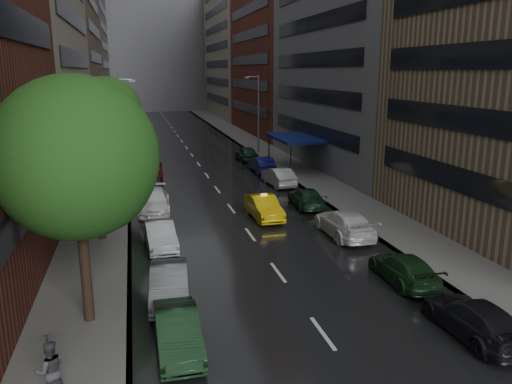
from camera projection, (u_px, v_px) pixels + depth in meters
road at (188, 150)px, 62.21m from camera, size 14.00×140.00×0.01m
sidewalk_left at (113, 152)px, 60.11m from camera, size 4.00×140.00×0.15m
sidewalk_right at (258, 147)px, 64.29m from camera, size 4.00×140.00×0.15m
buildings_left at (58, 19)px, 63.22m from camera, size 8.00×108.00×38.00m
buildings_right at (289, 30)px, 68.45m from camera, size 8.05×109.10×36.00m
building_far at (155, 44)px, 122.55m from camera, size 40.00×14.00×32.00m
tree_near at (76, 158)px, 18.05m from camera, size 6.02×6.02×9.59m
tree_mid at (95, 134)px, 27.61m from camera, size 5.73×5.73×9.13m
tree_far at (105, 114)px, 39.30m from camera, size 5.81×5.81×9.26m
taxi at (264, 207)px, 33.30m from camera, size 1.77×4.71×1.54m
parked_cars_left at (155, 207)px, 33.47m from camera, size 2.76×34.76×1.54m
parked_cars_right at (307, 197)px, 36.02m from camera, size 2.30×43.08×1.60m
ped_black_umbrella at (49, 361)px, 14.61m from camera, size 1.04×0.98×2.09m
street_lamp_left at (118, 131)px, 40.40m from camera, size 1.74×0.22×9.00m
street_lamp_right at (258, 112)px, 58.13m from camera, size 1.74×0.22×9.00m
awning at (295, 138)px, 49.41m from camera, size 4.00×8.00×3.12m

